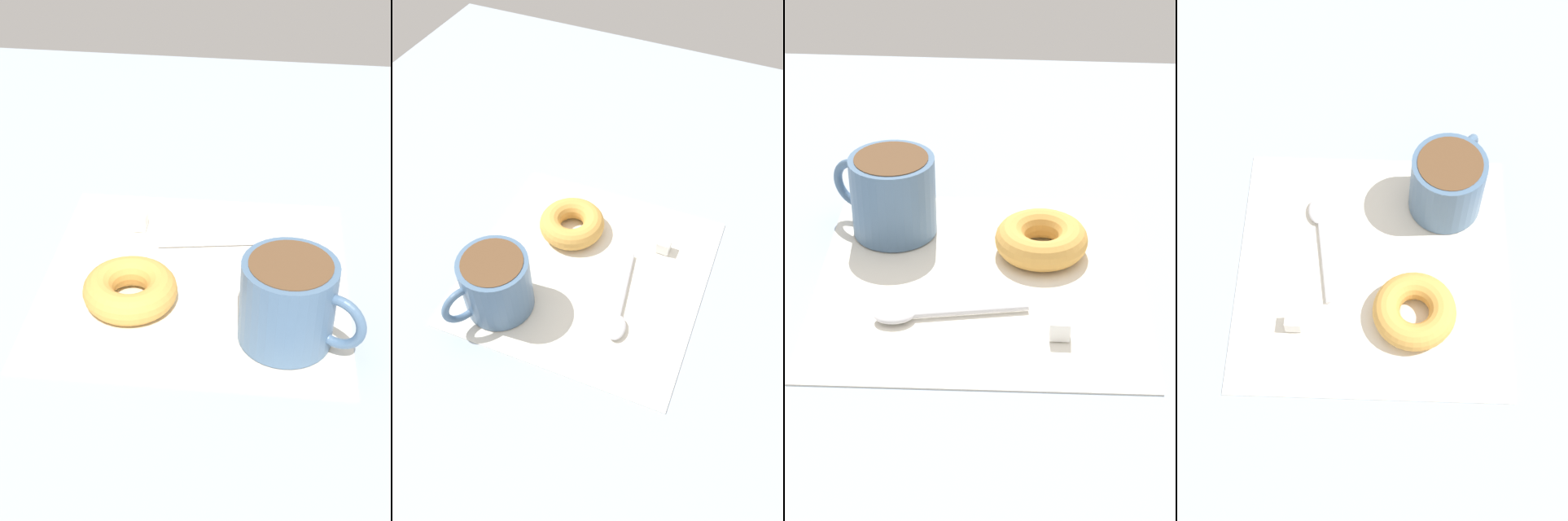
{
  "view_description": "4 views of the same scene",
  "coord_description": "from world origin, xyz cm",
  "views": [
    {
      "loc": [
        60.92,
        9.76,
        44.7
      ],
      "look_at": [
        2.68,
        1.78,
        2.3
      ],
      "focal_mm": 50.0,
      "sensor_mm": 36.0,
      "label": 1
    },
    {
      "loc": [
        -14.2,
        40.23,
        53.55
      ],
      "look_at": [
        2.68,
        1.78,
        2.3
      ],
      "focal_mm": 35.0,
      "sensor_mm": 36.0,
      "label": 2
    },
    {
      "loc": [
        -64.3,
        -3.05,
        47.55
      ],
      "look_at": [
        2.68,
        1.78,
        2.3
      ],
      "focal_mm": 60.0,
      "sensor_mm": 36.0,
      "label": 3
    },
    {
      "loc": [
        5.12,
        -36.37,
        73.34
      ],
      "look_at": [
        2.68,
        1.78,
        2.3
      ],
      "focal_mm": 50.0,
      "sensor_mm": 36.0,
      "label": 4
    }
  ],
  "objects": [
    {
      "name": "coffee_cup",
      "position": [
        10.73,
        11.25,
        4.56
      ],
      "size": [
        8.52,
        11.13,
        8.24
      ],
      "color": "slate",
      "rests_on": "napkin"
    },
    {
      "name": "ground_plane",
      "position": [
        0.0,
        0.0,
        -1.0
      ],
      "size": [
        120.0,
        120.0,
        2.0
      ],
      "primitive_type": "cube",
      "color": "#99A8B7"
    },
    {
      "name": "napkin",
      "position": [
        2.68,
        1.78,
        0.15
      ],
      "size": [
        31.49,
        31.49,
        0.3
      ],
      "primitive_type": "cube",
      "rotation": [
        0.0,
        0.0,
        0.03
      ],
      "color": "white",
      "rests_on": "ground_plane"
    },
    {
      "name": "donut",
      "position": [
        7.58,
        -3.87,
        1.8
      ],
      "size": [
        9.13,
        9.13,
        2.99
      ],
      "primitive_type": "torus",
      "color": "gold",
      "rests_on": "napkin"
    },
    {
      "name": "sugar_cube",
      "position": [
        -5.42,
        -5.66,
        1.18
      ],
      "size": [
        1.76,
        1.76,
        1.76
      ],
      "primitive_type": "cube",
      "color": "white",
      "rests_on": "napkin"
    },
    {
      "name": "spoon",
      "position": [
        -3.8,
        6.91,
        0.7
      ],
      "size": [
        4.0,
        13.81,
        0.9
      ],
      "color": "silver",
      "rests_on": "napkin"
    }
  ]
}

